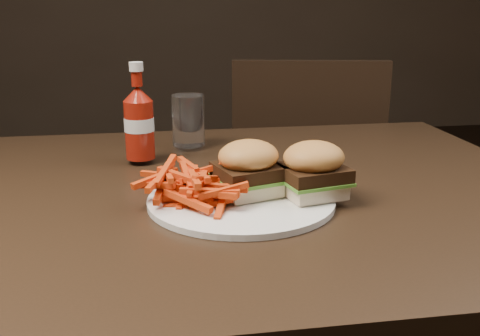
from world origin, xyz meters
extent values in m
cube|color=black|center=(0.00, 0.00, 0.73)|extent=(1.20, 0.80, 0.04)
cube|color=black|center=(0.41, 0.75, 0.43)|extent=(0.50, 0.50, 0.04)
cylinder|color=white|center=(0.08, -0.08, 0.76)|extent=(0.27, 0.27, 0.01)
cube|color=beige|center=(0.10, -0.07, 0.77)|extent=(0.10, 0.09, 0.02)
cube|color=#FADABE|center=(0.19, -0.09, 0.77)|extent=(0.09, 0.09, 0.02)
cylinder|color=maroon|center=(-0.06, 0.15, 0.81)|extent=(0.06, 0.06, 0.10)
cylinder|color=white|center=(0.03, 0.24, 0.81)|extent=(0.08, 0.08, 0.10)
camera|label=1|loc=(-0.04, -0.82, 1.03)|focal=42.00mm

